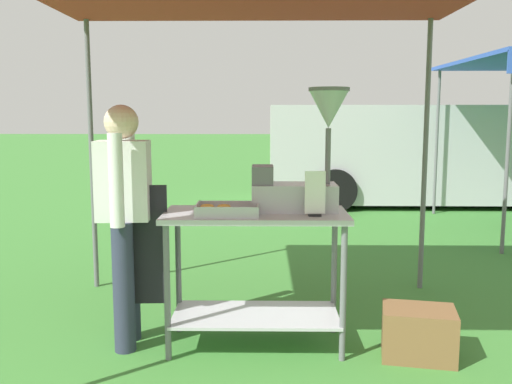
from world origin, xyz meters
TOP-DOWN VIEW (x-y plane):
  - ground_plane at (0.00, 6.00)m, footprint 70.00×70.00m
  - donut_cart at (0.12, 1.06)m, footprint 1.20×0.57m
  - donut_tray at (-0.08, 0.96)m, footprint 0.40×0.27m
  - donut_fryer at (0.43, 1.14)m, footprint 0.63×0.28m
  - menu_sign at (0.49, 0.93)m, footprint 0.13×0.05m
  - vendor at (-0.74, 1.06)m, footprint 0.46×0.53m
  - supply_crate at (1.16, 0.88)m, footprint 0.51×0.41m
  - van_silver at (2.99, 7.28)m, footprint 5.45×2.12m

SIDE VIEW (x-z plane):
  - ground_plane at x=0.00m, z-range 0.00..0.00m
  - supply_crate at x=1.16m, z-range 0.00..0.32m
  - donut_cart at x=0.12m, z-range 0.19..1.10m
  - van_silver at x=2.99m, z-range 0.03..1.72m
  - vendor at x=-0.74m, z-range 0.10..1.71m
  - donut_tray at x=-0.08m, z-range 0.90..0.97m
  - menu_sign at x=0.49m, z-range 0.89..1.18m
  - donut_fryer at x=0.43m, z-range 0.81..1.62m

